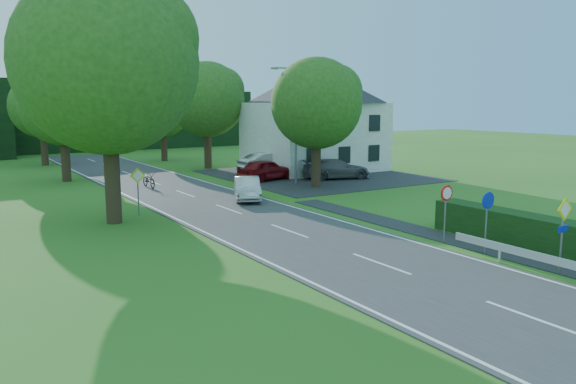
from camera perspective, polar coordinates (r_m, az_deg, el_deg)
road at (r=26.48m, az=-2.21°, el=-3.19°), size 7.00×80.00×0.04m
parking_pad at (r=43.68m, az=2.82°, el=1.70°), size 14.00×16.00×0.04m
line_edge_left at (r=25.04m, az=-8.67°, el=-3.95°), size 0.12×80.00×0.01m
line_edge_right at (r=28.21m, az=3.51°, el=-2.38°), size 0.12×80.00×0.01m
line_centre at (r=26.47m, az=-2.21°, el=-3.13°), size 0.12×80.00×0.01m
tree_main at (r=27.28m, az=-17.78°, el=9.03°), size 9.40×9.40×11.64m
tree_left_far at (r=43.14m, az=-21.86°, el=6.66°), size 7.00×7.00×8.58m
tree_right_far at (r=48.68m, az=-8.22°, el=7.73°), size 7.40×7.40×9.09m
tree_left_back at (r=55.06m, az=-23.68°, el=6.68°), size 6.60×6.60×8.07m
tree_right_back at (r=55.74m, az=-12.56°, el=6.98°), size 6.20×6.20×7.56m
tree_right_mid at (r=37.23m, az=2.90°, el=7.01°), size 7.00×7.00×8.58m
treeline_right at (r=71.55m, az=-15.45°, el=7.08°), size 30.00×5.00×7.00m
house_white at (r=46.93m, az=2.74°, el=7.59°), size 10.60×8.40×8.60m
streetlight at (r=38.63m, az=0.64°, el=7.35°), size 2.03×0.18×8.00m
sign_priority_right at (r=20.52m, az=26.20°, el=-2.69°), size 0.78×0.09×2.59m
sign_roundabout at (r=22.21m, az=19.59°, el=-1.76°), size 0.64×0.08×2.37m
sign_speed_limit at (r=23.44m, az=15.78°, el=-0.79°), size 0.64×0.11×2.37m
sign_priority_left at (r=28.91m, az=-15.01°, el=0.97°), size 0.78×0.09×2.44m
moving_car at (r=32.68m, az=-4.17°, el=0.37°), size 2.93×4.21×1.32m
motorcycle at (r=38.38m, az=-13.94°, el=1.22°), size 0.77×2.01×1.04m
parked_car_red at (r=40.83m, az=-2.24°, el=2.29°), size 4.72×2.58×1.52m
parked_car_silver_a at (r=44.17m, az=-1.75°, el=2.93°), size 5.19×1.82×1.71m
parked_car_grey at (r=41.66m, az=4.94°, el=2.36°), size 5.43×3.41×1.47m
parked_car_silver_b at (r=45.04m, az=4.10°, el=2.73°), size 4.86×3.42×1.23m
parasol at (r=43.96m, az=-1.13°, el=3.16°), size 2.94×2.97×2.09m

